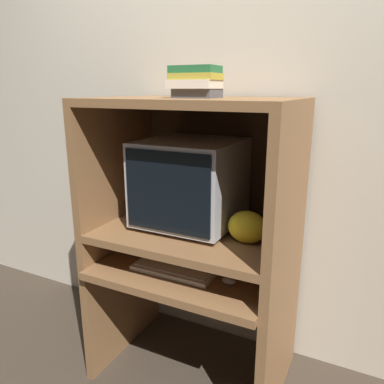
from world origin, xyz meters
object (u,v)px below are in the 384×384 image
(crt_monitor, at_px, (191,182))
(snack_bag, at_px, (247,227))
(keyboard, at_px, (175,269))
(mouse, at_px, (229,281))
(book_stack, at_px, (196,82))

(crt_monitor, distance_m, snack_bag, 0.36)
(keyboard, bearing_deg, mouse, 0.61)
(snack_bag, bearing_deg, crt_monitor, 162.93)
(snack_bag, bearing_deg, keyboard, -163.94)
(snack_bag, distance_m, book_stack, 0.65)
(keyboard, bearing_deg, book_stack, 55.29)
(keyboard, height_order, snack_bag, snack_bag)
(crt_monitor, relative_size, keyboard, 1.21)
(mouse, height_order, book_stack, book_stack)
(crt_monitor, distance_m, mouse, 0.50)
(crt_monitor, bearing_deg, keyboard, -87.00)
(crt_monitor, xyz_separation_m, snack_bag, (0.32, -0.10, -0.14))
(keyboard, xyz_separation_m, book_stack, (0.06, 0.09, 0.83))
(crt_monitor, xyz_separation_m, book_stack, (0.07, -0.10, 0.46))
(mouse, relative_size, book_stack, 0.31)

